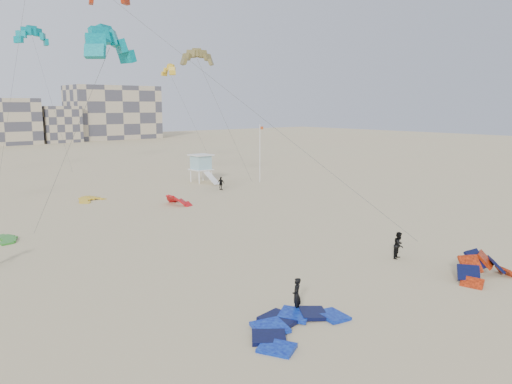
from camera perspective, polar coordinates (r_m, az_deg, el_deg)
ground at (r=23.70m, az=4.95°, el=-15.30°), size 320.00×320.00×0.00m
kite_ground_blue at (r=23.65m, az=4.69°, el=-15.35°), size 5.79×5.99×0.82m
kite_ground_orange at (r=32.60m, az=24.63°, el=-9.05°), size 4.52×4.53×4.15m
kite_ground_red_far at (r=52.11m, az=-8.88°, el=-1.41°), size 3.35×3.19×3.00m
kite_ground_yellow at (r=56.24m, az=-18.25°, el=-0.97°), size 4.27×4.36×1.56m
kitesurfer_main at (r=25.09m, az=4.66°, el=-11.67°), size 0.75×0.74×1.74m
kitesurfer_b at (r=34.66m, az=16.02°, el=-5.87°), size 1.02×0.88×1.81m
kitesurfer_d at (r=60.40m, az=-4.03°, el=1.00°), size 0.75×1.02×1.61m
kitesurfer_f at (r=78.59m, az=-5.74°, el=3.05°), size 0.75×1.63×1.69m
kite_fly_teal_a at (r=36.54m, az=-16.37°, el=15.58°), size 7.79×6.81×14.67m
kite_fly_olive at (r=56.30m, az=-6.74°, el=14.89°), size 8.77×4.66×15.47m
kite_fly_yellow at (r=80.50m, az=-9.95°, el=13.46°), size 8.00×3.94×15.59m
kite_fly_teal_b at (r=78.21m, az=-24.20°, el=15.83°), size 5.20×8.36×19.65m
lifeguard_tower_near at (r=66.75m, az=-6.29°, el=2.70°), size 2.66×5.06×3.70m
flagpole at (r=66.01m, az=0.46°, el=4.59°), size 0.62×0.10×7.66m
condo_east at (r=160.98m, az=-16.00°, el=8.72°), size 26.00×14.00×16.00m
condo_fill_right at (r=150.84m, az=-21.63°, el=7.22°), size 10.00×10.00×10.00m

